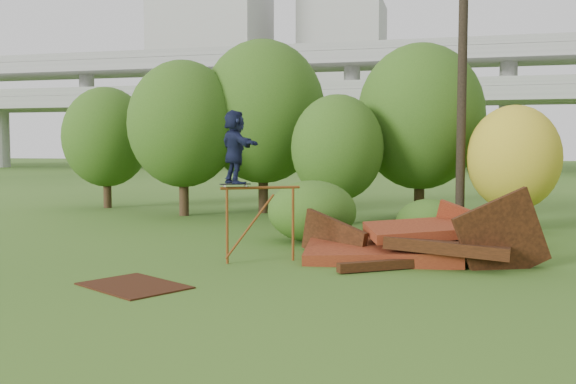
% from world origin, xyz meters
% --- Properties ---
extents(ground, '(240.00, 240.00, 0.00)m').
position_xyz_m(ground, '(0.00, 0.00, 0.00)').
color(ground, '#2D5116').
rests_on(ground, ground).
extents(scrap_pile, '(5.80, 3.42, 2.22)m').
position_xyz_m(scrap_pile, '(1.82, 2.88, 0.36)').
color(scrap_pile, '#4F190E').
rests_on(scrap_pile, ground).
extents(grind_rail, '(1.61, 0.97, 1.72)m').
position_xyz_m(grind_rail, '(-1.43, 1.97, 1.17)').
color(grind_rail, brown).
rests_on(grind_rail, ground).
extents(skateboard, '(0.68, 0.50, 0.07)m').
position_xyz_m(skateboard, '(-1.93, 1.68, 1.78)').
color(skateboard, black).
rests_on(skateboard, grind_rail).
extents(skater, '(1.38, 1.44, 1.63)m').
position_xyz_m(skater, '(-1.93, 1.68, 2.61)').
color(skater, '#161B39').
rests_on(skater, skateboard).
extents(flat_plate, '(2.37, 2.16, 0.03)m').
position_xyz_m(flat_plate, '(-2.99, -1.07, 0.01)').
color(flat_plate, '#33170B').
rests_on(flat_plate, ground).
extents(tree_0, '(4.16, 4.16, 5.87)m').
position_xyz_m(tree_0, '(-7.09, 10.74, 3.47)').
color(tree_0, black).
rests_on(tree_0, ground).
extents(tree_1, '(4.89, 4.89, 6.80)m').
position_xyz_m(tree_1, '(-4.47, 12.48, 3.98)').
color(tree_1, black).
rests_on(tree_1, ground).
extents(tree_2, '(3.09, 3.09, 4.36)m').
position_xyz_m(tree_2, '(-0.96, 9.33, 2.57)').
color(tree_2, black).
rests_on(tree_2, ground).
extents(tree_3, '(4.55, 4.55, 6.31)m').
position_xyz_m(tree_3, '(1.63, 11.75, 3.69)').
color(tree_3, black).
rests_on(tree_3, ground).
extents(tree_4, '(2.82, 2.82, 3.89)m').
position_xyz_m(tree_4, '(4.59, 8.96, 2.26)').
color(tree_4, black).
rests_on(tree_4, ground).
extents(tree_6, '(3.69, 3.69, 5.16)m').
position_xyz_m(tree_6, '(-11.55, 12.86, 3.03)').
color(tree_6, black).
rests_on(tree_6, ground).
extents(shrub_left, '(2.45, 2.26, 1.69)m').
position_xyz_m(shrub_left, '(-0.95, 5.29, 0.85)').
color(shrub_left, '#254612').
rests_on(shrub_left, ground).
extents(shrub_right, '(1.73, 1.59, 1.23)m').
position_xyz_m(shrub_right, '(2.18, 5.52, 0.61)').
color(shrub_right, '#254612').
rests_on(shrub_right, ground).
extents(utility_pole, '(1.40, 0.28, 9.22)m').
position_xyz_m(utility_pole, '(3.01, 8.81, 4.68)').
color(utility_pole, black).
rests_on(utility_pole, ground).
extents(freeway_overpass, '(160.00, 15.00, 13.70)m').
position_xyz_m(freeway_overpass, '(0.00, 62.92, 10.32)').
color(freeway_overpass, gray).
rests_on(freeway_overpass, ground).
extents(building_left, '(18.00, 16.00, 35.00)m').
position_xyz_m(building_left, '(-38.00, 95.00, 17.50)').
color(building_left, '#9E9E99').
rests_on(building_left, ground).
extents(building_right, '(14.00, 14.00, 28.00)m').
position_xyz_m(building_right, '(-16.00, 102.00, 14.00)').
color(building_right, '#9E9E99').
rests_on(building_right, ground).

